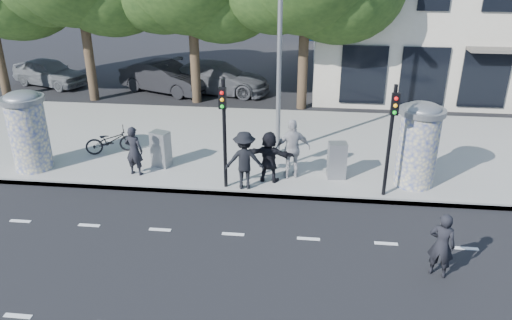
# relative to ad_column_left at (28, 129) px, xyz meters

# --- Properties ---
(ground) EXTENTS (120.00, 120.00, 0.00)m
(ground) POSITION_rel_ad_column_left_xyz_m (7.20, -4.50, -1.54)
(ground) COLOR black
(ground) RESTS_ON ground
(sidewalk) EXTENTS (40.00, 8.00, 0.15)m
(sidewalk) POSITION_rel_ad_column_left_xyz_m (7.20, 3.00, -1.46)
(sidewalk) COLOR gray
(sidewalk) RESTS_ON ground
(curb) EXTENTS (40.00, 0.10, 0.16)m
(curb) POSITION_rel_ad_column_left_xyz_m (7.20, -0.95, -1.46)
(curb) COLOR slate
(curb) RESTS_ON ground
(lane_dash_far) EXTENTS (32.00, 0.12, 0.01)m
(lane_dash_far) POSITION_rel_ad_column_left_xyz_m (7.20, -3.10, -1.53)
(lane_dash_far) COLOR silver
(lane_dash_far) RESTS_ON ground
(ad_column_left) EXTENTS (1.36, 1.36, 2.65)m
(ad_column_left) POSITION_rel_ad_column_left_xyz_m (0.00, 0.00, 0.00)
(ad_column_left) COLOR beige
(ad_column_left) RESTS_ON sidewalk
(ad_column_right) EXTENTS (1.36, 1.36, 2.65)m
(ad_column_right) POSITION_rel_ad_column_left_xyz_m (12.40, 0.20, 0.00)
(ad_column_right) COLOR beige
(ad_column_right) RESTS_ON sidewalk
(traffic_pole_near) EXTENTS (0.22, 0.31, 3.40)m
(traffic_pole_near) POSITION_rel_ad_column_left_xyz_m (6.60, -0.71, 0.69)
(traffic_pole_near) COLOR black
(traffic_pole_near) RESTS_ON sidewalk
(traffic_pole_far) EXTENTS (0.22, 0.31, 3.40)m
(traffic_pole_far) POSITION_rel_ad_column_left_xyz_m (11.40, -0.71, 0.69)
(traffic_pole_far) COLOR black
(traffic_pole_far) RESTS_ON sidewalk
(street_lamp) EXTENTS (0.25, 0.93, 8.00)m
(street_lamp) POSITION_rel_ad_column_left_xyz_m (8.00, 2.13, 3.26)
(street_lamp) COLOR slate
(street_lamp) RESTS_ON sidewalk
(ped_a) EXTENTS (0.98, 0.80, 1.74)m
(ped_a) POSITION_rel_ad_column_left_xyz_m (0.15, -0.28, -0.52)
(ped_a) COLOR black
(ped_a) RESTS_ON sidewalk
(ped_b) EXTENTS (0.66, 0.49, 1.64)m
(ped_b) POSITION_rel_ad_column_left_xyz_m (3.54, -0.11, -0.57)
(ped_b) COLOR black
(ped_b) RESTS_ON sidewalk
(ped_d) EXTENTS (1.26, 0.83, 1.83)m
(ped_d) POSITION_rel_ad_column_left_xyz_m (7.19, -0.65, -0.47)
(ped_d) COLOR black
(ped_d) RESTS_ON sidewalk
(ped_e) EXTENTS (1.28, 0.93, 1.95)m
(ped_e) POSITION_rel_ad_column_left_xyz_m (8.60, 0.25, -0.41)
(ped_e) COLOR #A6A5A8
(ped_e) RESTS_ON sidewalk
(ped_f) EXTENTS (1.59, 0.76, 1.65)m
(ped_f) POSITION_rel_ad_column_left_xyz_m (7.89, -0.11, -0.56)
(ped_f) COLOR black
(ped_f) RESTS_ON sidewalk
(man_road) EXTENTS (0.70, 0.59, 1.62)m
(man_road) POSITION_rel_ad_column_left_xyz_m (12.22, -4.26, -0.73)
(man_road) COLOR black
(man_road) RESTS_ON ground
(bicycle) EXTENTS (1.28, 1.86, 0.92)m
(bicycle) POSITION_rel_ad_column_left_xyz_m (2.10, 1.51, -0.93)
(bicycle) COLOR black
(bicycle) RESTS_ON sidewalk
(cabinet_left) EXTENTS (0.69, 0.59, 1.22)m
(cabinet_left) POSITION_rel_ad_column_left_xyz_m (4.20, 0.63, -0.78)
(cabinet_left) COLOR gray
(cabinet_left) RESTS_ON sidewalk
(cabinet_right) EXTENTS (0.62, 0.48, 1.20)m
(cabinet_right) POSITION_rel_ad_column_left_xyz_m (10.02, 0.36, -0.79)
(cabinet_right) COLOR gray
(cabinet_right) RESTS_ON sidewalk
(car_left) EXTENTS (3.01, 4.49, 1.42)m
(car_left) POSITION_rel_ad_column_left_xyz_m (-4.61, 10.18, -0.83)
(car_left) COLOR slate
(car_left) RESTS_ON ground
(car_mid) EXTENTS (3.25, 4.92, 1.53)m
(car_mid) POSITION_rel_ad_column_left_xyz_m (1.77, 9.65, -0.77)
(car_mid) COLOR black
(car_mid) RESTS_ON ground
(car_right) EXTENTS (3.04, 5.56, 1.53)m
(car_right) POSITION_rel_ad_column_left_xyz_m (4.43, 9.90, -0.77)
(car_right) COLOR #4B4D52
(car_right) RESTS_ON ground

